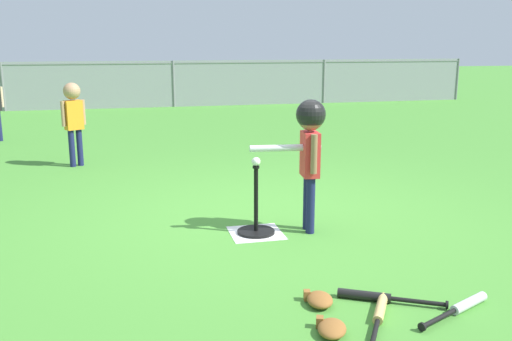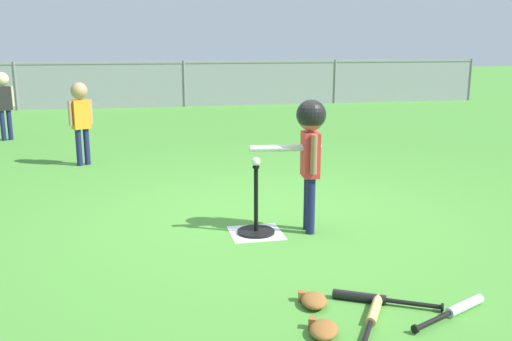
% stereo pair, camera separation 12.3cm
% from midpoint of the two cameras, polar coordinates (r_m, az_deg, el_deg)
% --- Properties ---
extents(ground_plane, '(60.00, 60.00, 0.00)m').
position_cam_midpoint_polar(ground_plane, '(5.23, 0.50, -4.77)').
color(ground_plane, '#478C33').
extents(home_plate, '(0.44, 0.44, 0.01)m').
position_cam_midpoint_polar(home_plate, '(4.80, -0.74, -6.36)').
color(home_plate, white).
rests_on(home_plate, ground_plane).
extents(batting_tee, '(0.32, 0.32, 0.59)m').
position_cam_midpoint_polar(batting_tee, '(4.78, -0.74, -5.41)').
color(batting_tee, black).
rests_on(batting_tee, ground_plane).
extents(baseball_on_tee, '(0.07, 0.07, 0.07)m').
position_cam_midpoint_polar(baseball_on_tee, '(4.64, -0.76, 0.92)').
color(baseball_on_tee, white).
rests_on(baseball_on_tee, batting_tee).
extents(batter_child, '(0.63, 0.32, 1.13)m').
position_cam_midpoint_polar(batter_child, '(4.68, 4.71, 3.25)').
color(batter_child, '#191E4C').
rests_on(batter_child, ground_plane).
extents(fielder_near_right, '(0.29, 0.22, 1.09)m').
position_cam_midpoint_polar(fielder_near_right, '(7.65, -18.56, 5.58)').
color(fielder_near_right, '#191E4C').
rests_on(fielder_near_right, ground_plane).
extents(spare_bat_silver, '(0.61, 0.32, 0.06)m').
position_cam_midpoint_polar(spare_bat_silver, '(3.69, 19.41, -12.91)').
color(spare_bat_silver, silver).
rests_on(spare_bat_silver, ground_plane).
extents(spare_bat_wood, '(0.40, 0.60, 0.06)m').
position_cam_midpoint_polar(spare_bat_wood, '(3.47, 11.44, -14.11)').
color(spare_bat_wood, '#DBB266').
rests_on(spare_bat_wood, ground_plane).
extents(spare_bat_black, '(0.62, 0.37, 0.06)m').
position_cam_midpoint_polar(spare_bat_black, '(3.67, 11.11, -12.51)').
color(spare_bat_black, black).
rests_on(spare_bat_black, ground_plane).
extents(glove_by_plate, '(0.23, 0.27, 0.07)m').
position_cam_midpoint_polar(glove_by_plate, '(3.26, 6.58, -15.68)').
color(glove_by_plate, brown).
rests_on(glove_by_plate, ground_plane).
extents(glove_tossed_aside, '(0.20, 0.25, 0.07)m').
position_cam_midpoint_polar(glove_tossed_aside, '(3.57, 5.46, -12.96)').
color(glove_tossed_aside, brown).
rests_on(glove_tossed_aside, ground_plane).
extents(outfield_fence, '(16.06, 0.06, 1.15)m').
position_cam_midpoint_polar(outfield_fence, '(14.37, -8.65, 8.88)').
color(outfield_fence, slate).
rests_on(outfield_fence, ground_plane).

